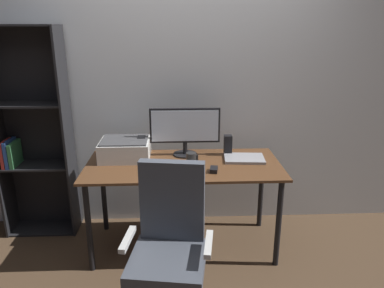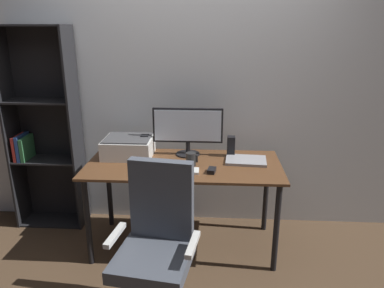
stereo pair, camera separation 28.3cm
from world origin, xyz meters
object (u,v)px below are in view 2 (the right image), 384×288
(laptop, at_px, (246,160))
(office_chair, at_px, (157,252))
(desk, at_px, (184,174))
(bookshelf, at_px, (44,131))
(speaker_right, at_px, (231,146))
(monitor, at_px, (188,128))
(printer, at_px, (128,147))
(mouse, at_px, (212,170))
(speaker_left, at_px, (145,145))
(keyboard, at_px, (180,171))
(coffee_mug, at_px, (191,159))

(laptop, bearing_deg, office_chair, -120.41)
(laptop, bearing_deg, desk, -167.02)
(desk, bearing_deg, bookshelf, 164.58)
(desk, xyz_separation_m, speaker_right, (0.38, 0.21, 0.17))
(monitor, xyz_separation_m, printer, (-0.49, -0.06, -0.15))
(mouse, bearing_deg, speaker_left, 156.62)
(laptop, height_order, printer, printer)
(bookshelf, bearing_deg, mouse, -19.15)
(office_chair, bearing_deg, monitor, 91.50)
(printer, height_order, bookshelf, bookshelf)
(laptop, distance_m, speaker_left, 0.85)
(bookshelf, bearing_deg, monitor, -6.14)
(office_chair, height_order, bookshelf, bookshelf)
(mouse, distance_m, office_chair, 0.76)
(keyboard, height_order, speaker_left, speaker_left)
(office_chair, bearing_deg, keyboard, 90.39)
(speaker_left, bearing_deg, speaker_right, 0.00)
(keyboard, distance_m, speaker_left, 0.50)
(laptop, bearing_deg, bookshelf, 175.59)
(mouse, relative_size, laptop, 0.30)
(desk, height_order, speaker_right, speaker_right)
(desk, height_order, bookshelf, bookshelf)
(desk, xyz_separation_m, office_chair, (-0.10, -0.79, -0.20))
(keyboard, bearing_deg, mouse, -0.27)
(speaker_left, xyz_separation_m, bookshelf, (-0.94, 0.15, 0.06))
(laptop, height_order, speaker_left, speaker_left)
(office_chair, bearing_deg, speaker_left, 111.98)
(desk, distance_m, coffee_mug, 0.15)
(desk, height_order, speaker_left, speaker_left)
(speaker_left, bearing_deg, printer, -159.37)
(desk, distance_m, printer, 0.53)
(coffee_mug, bearing_deg, printer, 160.40)
(desk, bearing_deg, speaker_right, 28.46)
(monitor, xyz_separation_m, keyboard, (-0.04, -0.39, -0.22))
(printer, xyz_separation_m, office_chair, (0.37, -0.94, -0.36))
(monitor, relative_size, office_chair, 0.57)
(monitor, bearing_deg, printer, -173.31)
(keyboard, bearing_deg, desk, 83.80)
(monitor, relative_size, keyboard, 2.00)
(keyboard, bearing_deg, office_chair, -98.91)
(coffee_mug, distance_m, office_chair, 0.84)
(mouse, bearing_deg, speaker_right, 77.61)
(monitor, bearing_deg, office_chair, -96.99)
(speaker_right, distance_m, office_chair, 1.16)
(printer, bearing_deg, monitor, 6.69)
(keyboard, distance_m, printer, 0.57)
(coffee_mug, distance_m, bookshelf, 1.40)
(desk, distance_m, speaker_right, 0.46)
(keyboard, xyz_separation_m, printer, (-0.46, 0.33, 0.07))
(desk, height_order, keyboard, keyboard)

